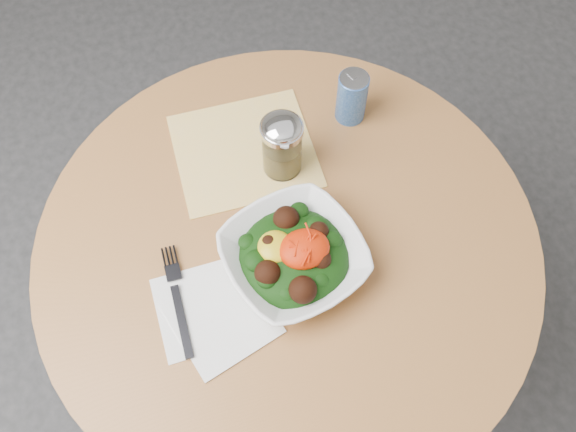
# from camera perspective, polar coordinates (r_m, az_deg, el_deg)

# --- Properties ---
(ground) EXTENTS (6.00, 6.00, 0.00)m
(ground) POSITION_cam_1_polar(r_m,az_deg,el_deg) (1.84, -0.03, -12.60)
(ground) COLOR #2B2B2D
(ground) RESTS_ON ground
(table) EXTENTS (0.90, 0.90, 0.75)m
(table) POSITION_cam_1_polar(r_m,az_deg,el_deg) (1.32, -0.05, -6.12)
(table) COLOR black
(table) RESTS_ON ground
(cloth_napkin) EXTENTS (0.27, 0.25, 0.00)m
(cloth_napkin) POSITION_cam_1_polar(r_m,az_deg,el_deg) (1.23, -3.90, 5.79)
(cloth_napkin) COLOR #F5A80C
(cloth_napkin) RESTS_ON table
(paper_napkins) EXTENTS (0.20, 0.20, 0.00)m
(paper_napkins) POSITION_cam_1_polar(r_m,az_deg,el_deg) (1.09, -6.69, -8.59)
(paper_napkins) COLOR white
(paper_napkins) RESTS_ON table
(salad_bowl) EXTENTS (0.28, 0.28, 0.09)m
(salad_bowl) POSITION_cam_1_polar(r_m,az_deg,el_deg) (1.09, 0.53, -3.58)
(salad_bowl) COLOR white
(salad_bowl) RESTS_ON table
(fork) EXTENTS (0.03, 0.21, 0.00)m
(fork) POSITION_cam_1_polar(r_m,az_deg,el_deg) (1.11, -9.81, -7.06)
(fork) COLOR black
(fork) RESTS_ON table
(spice_shaker) EXTENTS (0.08, 0.08, 0.14)m
(spice_shaker) POSITION_cam_1_polar(r_m,az_deg,el_deg) (1.16, -0.54, 6.26)
(spice_shaker) COLOR silver
(spice_shaker) RESTS_ON table
(beverage_can) EXTENTS (0.06, 0.06, 0.11)m
(beverage_can) POSITION_cam_1_polar(r_m,az_deg,el_deg) (1.25, 5.69, 10.48)
(beverage_can) COLOR navy
(beverage_can) RESTS_ON table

